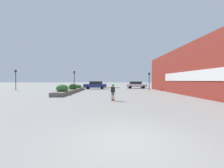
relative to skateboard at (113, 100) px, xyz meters
The scene contains 10 objects.
ground_plane 8.84m from the skateboard, 88.28° to the right, with size 300.00×300.00×0.00m, color gray.
building_wall_right 9.47m from the skateboard, ahead, with size 0.67×34.31×6.00m.
planter_box 11.12m from the skateboard, 122.15° to the left, with size 1.52×13.88×1.28m.
skateboard is the anchor object (origin of this frame).
skateboarder 0.84m from the skateboard, ahead, with size 1.25×0.27×1.35m.
car_leftmost 18.84m from the skateboard, 99.81° to the left, with size 4.78×2.01×1.60m.
car_center_left 21.46m from the skateboard, 74.43° to the left, with size 4.68×1.87×1.55m.
traffic_light_left 16.06m from the skateboard, 114.92° to the left, with size 0.28×0.30×3.49m.
traffic_light_right 15.72m from the skateboard, 63.52° to the left, with size 0.28×0.30×3.20m.
traffic_light_far_left 22.67m from the skateboard, 140.09° to the left, with size 0.28×0.30×3.72m.
Camera 1 is at (-0.60, -4.17, 1.72)m, focal length 24.00 mm.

